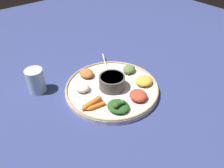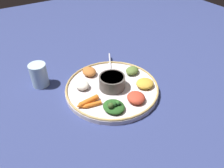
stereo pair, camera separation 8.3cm
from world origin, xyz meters
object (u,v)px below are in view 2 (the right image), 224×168
(carrot_near_spoon, at_px, (88,102))
(greens_pile, at_px, (114,106))
(carrot_outer, at_px, (92,105))
(spoon, at_px, (110,67))
(center_bowl, at_px, (112,82))
(drinking_glass, at_px, (39,76))

(carrot_near_spoon, bearing_deg, greens_pile, 130.68)
(carrot_near_spoon, bearing_deg, carrot_outer, 107.40)
(spoon, relative_size, carrot_near_spoon, 1.70)
(center_bowl, relative_size, drinking_glass, 1.06)
(carrot_near_spoon, bearing_deg, spoon, -140.70)
(center_bowl, relative_size, greens_pile, 1.03)
(spoon, xyz_separation_m, carrot_outer, (0.18, 0.17, 0.00))
(carrot_outer, xyz_separation_m, drinking_glass, (0.11, -0.24, 0.02))
(greens_pile, distance_m, carrot_near_spoon, 0.09)
(greens_pile, xyz_separation_m, carrot_outer, (0.06, -0.05, -0.01))
(carrot_near_spoon, height_order, drinking_glass, drinking_glass)
(drinking_glass, bearing_deg, center_bowl, 140.15)
(center_bowl, xyz_separation_m, carrot_near_spoon, (0.12, 0.03, -0.02))
(drinking_glass, bearing_deg, spoon, 167.33)
(greens_pile, height_order, carrot_outer, greens_pile)
(greens_pile, bearing_deg, carrot_near_spoon, -49.32)
(center_bowl, relative_size, spoon, 0.65)
(spoon, xyz_separation_m, greens_pile, (0.13, 0.22, 0.01))
(center_bowl, height_order, spoon, center_bowl)
(carrot_near_spoon, height_order, carrot_outer, carrot_near_spoon)
(carrot_outer, distance_m, drinking_glass, 0.26)
(center_bowl, distance_m, carrot_near_spoon, 0.13)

